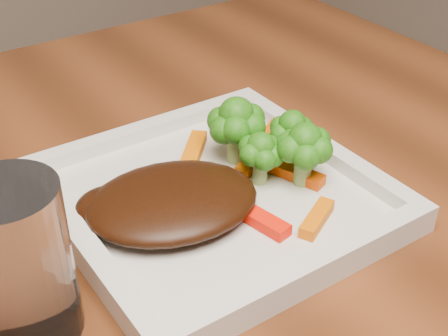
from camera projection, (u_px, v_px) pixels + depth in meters
plate at (215, 200)px, 0.56m from camera, size 0.27×0.27×0.01m
steak at (172, 201)px, 0.52m from camera, size 0.17×0.14×0.03m
broccoli_0 at (236, 129)px, 0.58m from camera, size 0.08×0.08×0.07m
broccoli_1 at (292, 130)px, 0.59m from camera, size 0.06×0.06×0.06m
broccoli_2 at (304, 155)px, 0.55m from camera, size 0.07×0.07×0.06m
broccoli_3 at (261, 153)px, 0.56m from camera, size 0.06×0.06×0.06m
carrot_0 at (317, 218)px, 0.52m from camera, size 0.05×0.03×0.01m
carrot_2 at (259, 219)px, 0.52m from camera, size 0.03×0.06×0.01m
carrot_3 at (271, 133)px, 0.64m from camera, size 0.05×0.04×0.01m
carrot_4 at (194, 149)px, 0.61m from camera, size 0.05×0.05×0.01m
carrot_5 at (295, 173)px, 0.57m from camera, size 0.03×0.06×0.01m
carrot_6 at (254, 160)px, 0.59m from camera, size 0.05×0.03×0.01m
drinking_glass at (19, 264)px, 0.41m from camera, size 0.08×0.08×0.12m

